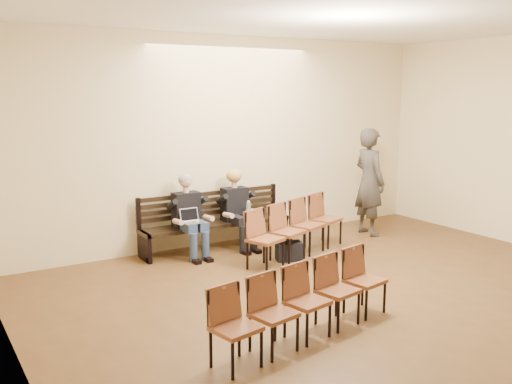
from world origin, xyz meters
TOP-DOWN VIEW (x-y plane):
  - ground at (0.00, 0.00)m, footprint 10.00×10.00m
  - room_walls at (0.00, 0.79)m, footprint 8.02×10.01m
  - bench at (-0.49, 4.65)m, footprint 2.60×0.90m
  - seated_man at (-1.04, 4.53)m, footprint 0.52×0.73m
  - seated_woman at (-0.15, 4.53)m, footprint 0.52×0.72m
  - laptop at (-1.08, 4.30)m, footprint 0.32×0.26m
  - water_bottle at (-0.07, 4.32)m, footprint 0.09×0.09m
  - bag at (0.16, 3.48)m, footprint 0.46×0.39m
  - passerby at (2.32, 4.05)m, footprint 0.58×0.85m
  - chair_row_front at (0.41, 3.60)m, footprint 2.17×1.16m
  - chair_row_back at (-1.28, 1.10)m, footprint 2.45×0.87m

SIDE VIEW (x-z plane):
  - ground at x=0.00m, z-range 0.00..0.00m
  - bag at x=0.16m, z-range 0.00..0.29m
  - bench at x=-0.49m, z-range 0.00..0.45m
  - chair_row_back at x=-1.28m, z-range 0.00..0.78m
  - chair_row_front at x=0.41m, z-range 0.00..0.88m
  - laptop at x=-1.08m, z-range 0.45..0.67m
  - water_bottle at x=-0.07m, z-range 0.45..0.70m
  - seated_woman at x=-0.15m, z-range 0.00..1.22m
  - seated_man at x=-1.04m, z-range 0.00..1.26m
  - passerby at x=2.32m, z-range 0.00..2.23m
  - room_walls at x=0.00m, z-range 0.78..4.29m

